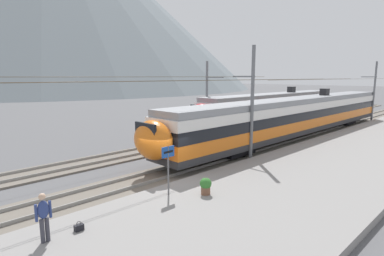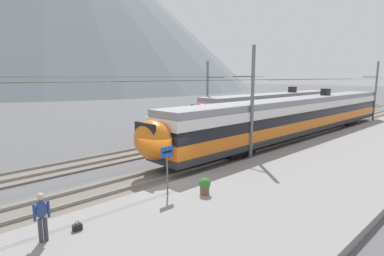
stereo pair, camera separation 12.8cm
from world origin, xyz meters
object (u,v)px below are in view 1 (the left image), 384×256
(platform_sign, at_px, (168,159))
(passenger_walking, at_px, (44,215))
(catenary_mast_far_side, at_px, (208,96))
(catenary_mast_east, at_px, (373,91))
(catenary_mast_mid, at_px, (251,102))
(handbag_beside_passenger, at_px, (79,227))
(train_far_track, at_px, (273,107))
(potted_plant_platform_edge, at_px, (206,185))
(train_near_platform, at_px, (298,115))

(platform_sign, distance_m, passenger_walking, 5.66)
(catenary_mast_far_side, bearing_deg, passenger_walking, -150.93)
(catenary_mast_east, distance_m, platform_sign, 35.76)
(catenary_mast_far_side, height_order, platform_sign, catenary_mast_far_side)
(catenary_mast_mid, height_order, handbag_beside_passenger, catenary_mast_mid)
(train_far_track, distance_m, passenger_walking, 30.23)
(platform_sign, xyz_separation_m, potted_plant_platform_edge, (1.25, -1.19, -1.23))
(passenger_walking, bearing_deg, catenary_mast_east, 2.89)
(train_near_platform, height_order, train_far_track, same)
(catenary_mast_mid, bearing_deg, platform_sign, -168.93)
(catenary_mast_mid, xyz_separation_m, potted_plant_platform_edge, (-7.55, -2.91, -3.26))
(train_far_track, distance_m, catenary_mast_far_side, 9.54)
(platform_sign, distance_m, potted_plant_platform_edge, 2.12)
(catenary_mast_far_side, distance_m, platform_sign, 17.62)
(catenary_mast_mid, relative_size, catenary_mast_far_side, 1.00)
(catenary_mast_mid, relative_size, handbag_beside_passenger, 127.45)
(platform_sign, height_order, potted_plant_platform_edge, platform_sign)
(train_far_track, relative_size, passenger_walking, 15.18)
(catenary_mast_far_side, relative_size, handbag_beside_passenger, 127.45)
(platform_sign, height_order, passenger_walking, platform_sign)
(train_near_platform, bearing_deg, passenger_walking, -171.72)
(train_far_track, distance_m, handbag_beside_passenger, 29.22)
(train_far_track, bearing_deg, catenary_mast_far_side, 168.68)
(catenary_mast_mid, xyz_separation_m, catenary_mast_far_side, (5.21, 8.82, -0.23))
(train_far_track, xyz_separation_m, catenary_mast_east, (12.44, -6.97, 1.79))
(potted_plant_platform_edge, bearing_deg, catenary_mast_east, 4.84)
(catenary_mast_mid, relative_size, passenger_walking, 26.78)
(handbag_beside_passenger, bearing_deg, train_far_track, 18.19)
(passenger_walking, bearing_deg, catenary_mast_mid, 8.23)
(catenary_mast_east, relative_size, platform_sign, 19.81)
(handbag_beside_passenger, height_order, potted_plant_platform_edge, potted_plant_platform_edge)
(train_near_platform, relative_size, passenger_walking, 20.95)
(potted_plant_platform_edge, bearing_deg, platform_sign, 136.34)
(platform_sign, xyz_separation_m, handbag_beside_passenger, (-4.48, -0.41, -1.56))
(train_near_platform, height_order, passenger_walking, train_near_platform)
(train_far_track, xyz_separation_m, catenary_mast_mid, (-14.43, -6.98, 1.86))
(train_near_platform, relative_size, train_far_track, 1.38)
(catenary_mast_mid, xyz_separation_m, handbag_beside_passenger, (-13.28, -2.13, -3.59))
(catenary_mast_east, relative_size, passenger_walking, 26.78)
(train_near_platform, bearing_deg, platform_sign, -170.35)
(catenary_mast_mid, height_order, passenger_walking, catenary_mast_mid)
(train_far_track, xyz_separation_m, handbag_beside_passenger, (-27.71, -9.10, -1.72))
(catenary_mast_mid, height_order, potted_plant_platform_edge, catenary_mast_mid)
(train_near_platform, relative_size, potted_plant_platform_edge, 44.70)
(train_far_track, height_order, catenary_mast_far_side, catenary_mast_far_side)
(train_near_platform, distance_m, train_far_track, 7.33)
(train_near_platform, distance_m, potted_plant_platform_edge, 17.79)
(platform_sign, bearing_deg, catenary_mast_mid, 11.07)
(platform_sign, relative_size, passenger_walking, 1.35)
(catenary_mast_east, bearing_deg, catenary_mast_mid, -180.00)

